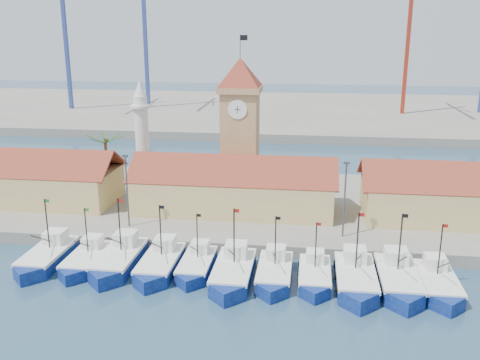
# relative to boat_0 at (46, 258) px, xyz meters

# --- Properties ---
(ground) EXTENTS (400.00, 400.00, 0.00)m
(ground) POSITION_rel_boat_0_xyz_m (18.44, -3.09, -0.80)
(ground) COLOR #1E3A50
(ground) RESTS_ON ground
(quay) EXTENTS (140.00, 32.00, 1.50)m
(quay) POSITION_rel_boat_0_xyz_m (18.44, 20.91, -0.05)
(quay) COLOR gray
(quay) RESTS_ON ground
(terminal) EXTENTS (240.00, 80.00, 2.00)m
(terminal) POSITION_rel_boat_0_xyz_m (18.44, 106.91, 0.20)
(terminal) COLOR gray
(terminal) RESTS_ON ground
(boat_0) EXTENTS (3.73, 10.21, 7.73)m
(boat_0) POSITION_rel_boat_0_xyz_m (0.00, 0.00, 0.00)
(boat_0) COLOR #0B1655
(boat_0) RESTS_ON ground
(boat_1) EXTENTS (3.31, 9.08, 6.87)m
(boat_1) POSITION_rel_boat_0_xyz_m (4.48, 0.03, -0.09)
(boat_1) COLOR #0B1655
(boat_1) RESTS_ON ground
(boat_2) EXTENTS (3.89, 10.65, 8.06)m
(boat_2) POSITION_rel_boat_0_xyz_m (8.16, 0.20, 0.03)
(boat_2) COLOR #0B1655
(boat_2) RESTS_ON ground
(boat_3) EXTENTS (3.68, 10.08, 7.63)m
(boat_3) POSITION_rel_boat_0_xyz_m (12.81, -0.12, -0.01)
(boat_3) COLOR #0B1655
(boat_3) RESTS_ON ground
(boat_4) EXTENTS (3.23, 8.85, 6.70)m
(boat_4) POSITION_rel_boat_0_xyz_m (16.71, 0.32, -0.11)
(boat_4) COLOR #0B1655
(boat_4) RESTS_ON ground
(boat_5) EXTENTS (3.86, 10.58, 8.00)m
(boat_5) POSITION_rel_boat_0_xyz_m (20.87, -1.25, 0.03)
(boat_5) COLOR #0B1655
(boat_5) RESTS_ON ground
(boat_6) EXTENTS (3.44, 9.43, 7.13)m
(boat_6) POSITION_rel_boat_0_xyz_m (25.08, -0.60, -0.06)
(boat_6) COLOR #0B1655
(boat_6) RESTS_ON ground
(boat_7) EXTENTS (3.22, 8.81, 6.67)m
(boat_7) POSITION_rel_boat_0_xyz_m (29.20, -0.55, -0.11)
(boat_7) COLOR #0B1655
(boat_7) RESTS_ON ground
(boat_8) EXTENTS (3.90, 10.69, 8.09)m
(boat_8) POSITION_rel_boat_0_xyz_m (33.28, -1.02, 0.04)
(boat_8) COLOR #0B1655
(boat_8) RESTS_ON ground
(boat_9) EXTENTS (3.89, 10.65, 8.06)m
(boat_9) POSITION_rel_boat_0_xyz_m (37.48, -0.73, 0.03)
(boat_9) COLOR #0B1655
(boat_9) RESTS_ON ground
(boat_10) EXTENTS (3.49, 9.57, 7.24)m
(boat_10) POSITION_rel_boat_0_xyz_m (41.30, -0.90, -0.05)
(boat_10) COLOR #0B1655
(boat_10) RESTS_ON ground
(hall_left) EXTENTS (31.20, 10.13, 7.61)m
(hall_left) POSITION_rel_boat_0_xyz_m (-13.56, 16.91, 3.19)
(hall_left) COLOR tan
(hall_left) RESTS_ON quay
(hall_center) EXTENTS (27.04, 10.13, 7.61)m
(hall_center) POSITION_rel_boat_0_xyz_m (18.44, 16.91, 3.19)
(hall_center) COLOR tan
(hall_center) RESTS_ON quay
(clock_tower) EXTENTS (5.80, 5.80, 22.70)m
(clock_tower) POSITION_rel_boat_0_xyz_m (18.44, 22.91, 11.16)
(clock_tower) COLOR tan
(clock_tower) RESTS_ON quay
(minaret) EXTENTS (3.00, 3.00, 16.30)m
(minaret) POSITION_rel_boat_0_xyz_m (3.44, 24.91, 8.93)
(minaret) COLOR silver
(minaret) RESTS_ON quay
(palm_tree) EXTENTS (5.60, 5.03, 8.39)m
(palm_tree) POSITION_rel_boat_0_xyz_m (-1.56, 22.91, 5.45)
(palm_tree) COLOR brown
(palm_tree) RESTS_ON quay
(lamp_posts) EXTENTS (80.70, 0.25, 9.03)m
(lamp_posts) POSITION_rel_boat_0_xyz_m (18.94, 8.91, 5.68)
(lamp_posts) COLOR #3F3F44
(lamp_posts) RESTS_ON quay
(crane_blue_far) EXTENTS (1.00, 33.48, 47.99)m
(crane_blue_far) POSITION_rel_boat_0_xyz_m (-41.83, 97.55, 27.87)
(crane_blue_far) COLOR navy
(crane_blue_far) RESTS_ON terminal
(crane_blue_near) EXTENTS (1.00, 29.28, 41.76)m
(crane_blue_near) POSITION_rel_boat_0_xyz_m (-20.22, 103.96, 24.10)
(crane_blue_near) COLOR navy
(crane_blue_near) RESTS_ON terminal
(crane_red_right) EXTENTS (1.00, 31.50, 43.51)m
(crane_red_right) POSITION_rel_boat_0_xyz_m (53.46, 100.71, 25.25)
(crane_red_right) COLOR maroon
(crane_red_right) RESTS_ON terminal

